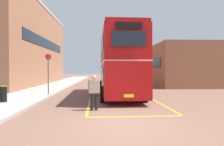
% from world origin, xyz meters
% --- Properties ---
extents(ground_plane, '(135.60, 135.60, 0.00)m').
position_xyz_m(ground_plane, '(0.00, 14.40, 0.00)').
color(ground_plane, brown).
extents(sidewalk_left, '(4.00, 57.60, 0.14)m').
position_xyz_m(sidewalk_left, '(-6.50, 16.80, 0.07)').
color(sidewalk_left, '#A39E93').
rests_on(sidewalk_left, ground).
extents(brick_building_left, '(5.43, 21.47, 10.09)m').
position_xyz_m(brick_building_left, '(-10.75, 19.47, 5.05)').
color(brick_building_left, '#9E6647').
rests_on(brick_building_left, ground).
extents(depot_building_right, '(8.22, 13.22, 5.00)m').
position_xyz_m(depot_building_right, '(9.58, 19.28, 2.50)').
color(depot_building_right, brown).
rests_on(depot_building_right, ground).
extents(double_decker_bus, '(3.12, 9.84, 4.75)m').
position_xyz_m(double_decker_bus, '(0.45, 7.95, 2.51)').
color(double_decker_bus, black).
rests_on(double_decker_bus, ground).
extents(single_deck_bus, '(3.52, 9.19, 3.02)m').
position_xyz_m(single_deck_bus, '(3.38, 28.07, 1.64)').
color(single_deck_bus, black).
rests_on(single_deck_bus, ground).
extents(pedestrian_boarding, '(0.57, 0.31, 1.74)m').
position_xyz_m(pedestrian_boarding, '(-1.19, 2.55, 1.01)').
color(pedestrian_boarding, black).
rests_on(pedestrian_boarding, ground).
extents(litter_bin, '(0.44, 0.44, 0.92)m').
position_xyz_m(litter_bin, '(-6.50, 4.50, 0.60)').
color(litter_bin, black).
rests_on(litter_bin, sidewalk_left).
extents(bus_stop_sign, '(0.44, 0.09, 3.02)m').
position_xyz_m(bus_stop_sign, '(-4.81, 7.80, 1.93)').
color(bus_stop_sign, '#4C4C51').
rests_on(bus_stop_sign, sidewalk_left).
extents(bay_marking_yellow, '(4.62, 11.89, 0.01)m').
position_xyz_m(bay_marking_yellow, '(0.48, 6.08, 0.00)').
color(bay_marking_yellow, gold).
rests_on(bay_marking_yellow, ground).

